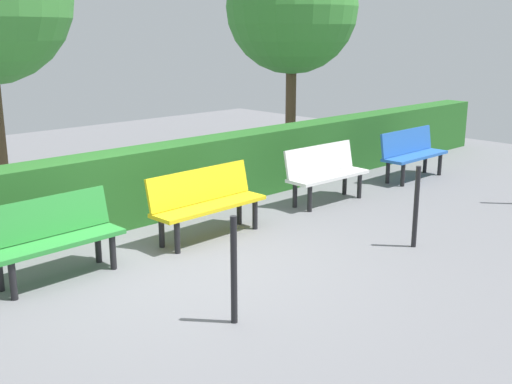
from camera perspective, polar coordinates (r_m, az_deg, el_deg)
ground_plane at (r=7.03m, az=-7.06°, el=-6.78°), size 20.33×20.33×0.00m
bench_blue at (r=11.27m, az=14.09°, el=3.60°), size 1.50×0.46×0.86m
bench_white at (r=9.49m, az=6.34°, el=1.92°), size 1.44×0.51×0.86m
bench_yellow at (r=7.84m, az=-4.60°, el=-0.71°), size 1.61×0.51×0.86m
bench_green at (r=6.85m, az=-18.10°, el=-3.74°), size 1.44×0.51×0.86m
hedge_row at (r=8.79m, az=-8.84°, el=0.97°), size 16.33×0.52×1.00m
tree_near at (r=12.84m, az=3.33°, el=16.54°), size 2.63×2.63×4.31m
railing_post_mid at (r=7.68m, az=14.45°, el=-1.34°), size 0.06×0.06×1.00m
railing_post_far at (r=5.53m, az=-2.04°, el=-7.19°), size 0.06×0.06×1.00m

